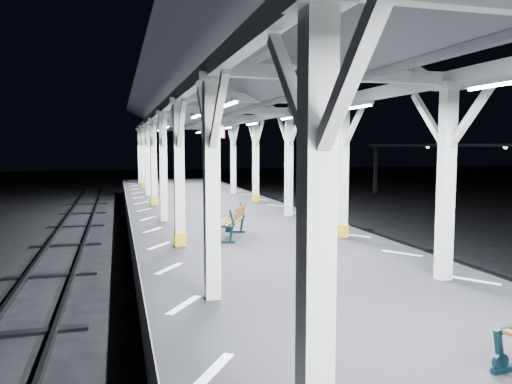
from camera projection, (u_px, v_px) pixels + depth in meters
name	position (u px, v px, depth m)	size (l,w,h in m)	color
ground	(293.00, 309.00, 10.02)	(120.00, 120.00, 0.00)	black
platform	(293.00, 285.00, 9.97)	(6.00, 50.00, 1.00)	black
hazard_stripes_left	(169.00, 269.00, 9.27)	(1.00, 48.00, 0.01)	silver
hazard_stripes_right	(402.00, 253.00, 10.58)	(1.00, 48.00, 0.01)	silver
track_left	(22.00, 330.00, 8.68)	(2.20, 60.00, 0.16)	#2D2D33
track_right	(500.00, 287.00, 11.35)	(2.20, 60.00, 0.16)	#2D2D33
canopy	(295.00, 79.00, 9.58)	(5.40, 49.00, 4.65)	silver
bench_mid	(233.00, 221.00, 12.35)	(1.10, 1.58, 0.81)	black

